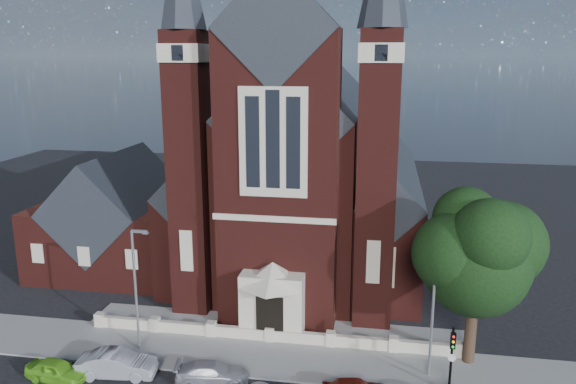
{
  "coord_description": "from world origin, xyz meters",
  "views": [
    {
      "loc": [
        6.83,
        -26.38,
        18.34
      ],
      "look_at": [
        0.26,
        12.0,
        8.85
      ],
      "focal_mm": 35.0,
      "sensor_mm": 36.0,
      "label": 1
    }
  ],
  "objects_px": {
    "car_lime_van": "(57,370)",
    "car_silver_a": "(117,364)",
    "parish_hall": "(119,222)",
    "street_lamp_right": "(435,304)",
    "traffic_signal": "(452,352)",
    "street_lamp_left": "(137,283)",
    "car_silver_b": "(212,373)",
    "street_tree": "(479,257)",
    "church": "(305,171)"
  },
  "relations": [
    {
      "from": "street_tree",
      "to": "car_lime_van",
      "type": "distance_m",
      "value": 25.35
    },
    {
      "from": "street_tree",
      "to": "car_silver_a",
      "type": "distance_m",
      "value": 22.05
    },
    {
      "from": "church",
      "to": "street_lamp_left",
      "type": "relative_size",
      "value": 4.31
    },
    {
      "from": "street_lamp_left",
      "to": "traffic_signal",
      "type": "height_order",
      "value": "street_lamp_left"
    },
    {
      "from": "street_lamp_left",
      "to": "car_lime_van",
      "type": "distance_m",
      "value": 6.56
    },
    {
      "from": "traffic_signal",
      "to": "street_tree",
      "type": "bearing_deg",
      "value": 64.05
    },
    {
      "from": "parish_hall",
      "to": "street_lamp_right",
      "type": "xyz_separation_m",
      "value": [
        26.09,
        -14.0,
        0.59
      ]
    },
    {
      "from": "street_lamp_left",
      "to": "car_silver_a",
      "type": "height_order",
      "value": "street_lamp_left"
    },
    {
      "from": "parish_hall",
      "to": "street_lamp_left",
      "type": "bearing_deg",
      "value": -59.98
    },
    {
      "from": "car_lime_van",
      "to": "parish_hall",
      "type": "bearing_deg",
      "value": 21.5
    },
    {
      "from": "street_tree",
      "to": "traffic_signal",
      "type": "distance_m",
      "value": 5.7
    },
    {
      "from": "traffic_signal",
      "to": "car_silver_b",
      "type": "bearing_deg",
      "value": -175.11
    },
    {
      "from": "church",
      "to": "street_tree",
      "type": "xyz_separation_m",
      "value": [
        12.6,
        -17.23,
        -1.23
      ]
    },
    {
      "from": "traffic_signal",
      "to": "car_lime_van",
      "type": "distance_m",
      "value": 22.49
    },
    {
      "from": "car_silver_a",
      "to": "car_silver_b",
      "type": "xyz_separation_m",
      "value": [
        5.7,
        0.27,
        -0.15
      ]
    },
    {
      "from": "street_lamp_right",
      "to": "car_lime_van",
      "type": "xyz_separation_m",
      "value": [
        -21.36,
        -4.0,
        -3.97
      ]
    },
    {
      "from": "street_lamp_right",
      "to": "car_silver_a",
      "type": "distance_m",
      "value": 18.77
    },
    {
      "from": "car_lime_van",
      "to": "traffic_signal",
      "type": "bearing_deg",
      "value": -77.01
    },
    {
      "from": "parish_hall",
      "to": "street_lamp_right",
      "type": "relative_size",
      "value": 1.51
    },
    {
      "from": "street_lamp_right",
      "to": "traffic_signal",
      "type": "xyz_separation_m",
      "value": [
        0.91,
        -1.57,
        -2.02
      ]
    },
    {
      "from": "church",
      "to": "street_lamp_left",
      "type": "xyz_separation_m",
      "value": [
        -7.91,
        -18.94,
        -3.59
      ]
    },
    {
      "from": "church",
      "to": "car_silver_b",
      "type": "height_order",
      "value": "church"
    },
    {
      "from": "car_silver_a",
      "to": "car_silver_b",
      "type": "height_order",
      "value": "car_silver_a"
    },
    {
      "from": "street_lamp_left",
      "to": "car_lime_van",
      "type": "xyz_separation_m",
      "value": [
        -3.36,
        -4.0,
        -3.97
      ]
    },
    {
      "from": "street_lamp_right",
      "to": "car_silver_a",
      "type": "bearing_deg",
      "value": -170.63
    },
    {
      "from": "church",
      "to": "parish_hall",
      "type": "bearing_deg",
      "value": -162.84
    },
    {
      "from": "parish_hall",
      "to": "street_lamp_left",
      "type": "distance_m",
      "value": 16.18
    },
    {
      "from": "car_silver_b",
      "to": "parish_hall",
      "type": "bearing_deg",
      "value": 30.3
    },
    {
      "from": "parish_hall",
      "to": "car_silver_b",
      "type": "relative_size",
      "value": 2.9
    },
    {
      "from": "street_tree",
      "to": "car_silver_a",
      "type": "relative_size",
      "value": 2.31
    },
    {
      "from": "traffic_signal",
      "to": "car_silver_a",
      "type": "height_order",
      "value": "traffic_signal"
    },
    {
      "from": "street_lamp_left",
      "to": "street_lamp_right",
      "type": "distance_m",
      "value": 18.0
    },
    {
      "from": "street_lamp_left",
      "to": "car_lime_van",
      "type": "bearing_deg",
      "value": -130.02
    },
    {
      "from": "street_lamp_right",
      "to": "car_silver_a",
      "type": "height_order",
      "value": "street_lamp_right"
    },
    {
      "from": "street_lamp_left",
      "to": "car_silver_b",
      "type": "height_order",
      "value": "street_lamp_left"
    },
    {
      "from": "parish_hall",
      "to": "car_silver_b",
      "type": "distance_m",
      "value": 21.86
    },
    {
      "from": "street_tree",
      "to": "car_silver_b",
      "type": "relative_size",
      "value": 2.55
    },
    {
      "from": "parish_hall",
      "to": "traffic_signal",
      "type": "distance_m",
      "value": 31.2
    },
    {
      "from": "street_tree",
      "to": "traffic_signal",
      "type": "relative_size",
      "value": 2.67
    },
    {
      "from": "church",
      "to": "parish_hall",
      "type": "xyz_separation_m",
      "value": [
        -16.0,
        -4.94,
        -4.17
      ]
    },
    {
      "from": "church",
      "to": "car_silver_a",
      "type": "distance_m",
      "value": 24.51
    },
    {
      "from": "street_tree",
      "to": "car_silver_b",
      "type": "distance_m",
      "value": 16.81
    },
    {
      "from": "car_lime_van",
      "to": "car_silver_a",
      "type": "bearing_deg",
      "value": -65.86
    },
    {
      "from": "parish_hall",
      "to": "street_lamp_right",
      "type": "height_order",
      "value": "parish_hall"
    },
    {
      "from": "car_lime_van",
      "to": "car_silver_a",
      "type": "height_order",
      "value": "car_silver_a"
    },
    {
      "from": "car_lime_van",
      "to": "car_silver_b",
      "type": "height_order",
      "value": "car_lime_van"
    },
    {
      "from": "street_lamp_left",
      "to": "church",
      "type": "bearing_deg",
      "value": 67.34
    },
    {
      "from": "car_lime_van",
      "to": "car_silver_a",
      "type": "xyz_separation_m",
      "value": [
        3.24,
        1.01,
        0.14
      ]
    },
    {
      "from": "car_lime_van",
      "to": "car_silver_a",
      "type": "relative_size",
      "value": 0.79
    },
    {
      "from": "street_lamp_right",
      "to": "car_lime_van",
      "type": "bearing_deg",
      "value": -169.39
    }
  ]
}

